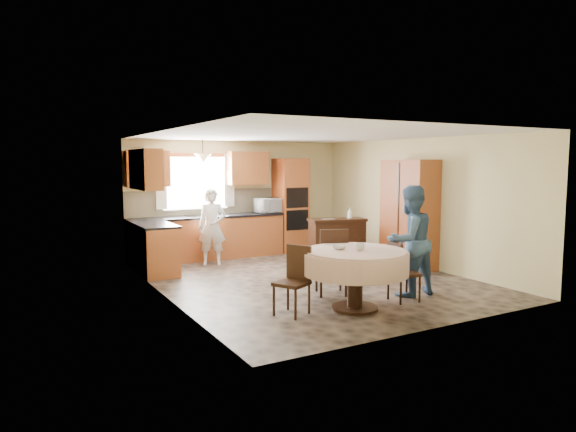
# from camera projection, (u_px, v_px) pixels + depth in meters

# --- Properties ---
(floor) EXTENTS (5.00, 6.00, 0.01)m
(floor) POSITION_uv_depth(u_px,v_px,m) (309.00, 280.00, 8.93)
(floor) COLOR brown
(floor) RESTS_ON ground
(ceiling) EXTENTS (5.00, 6.00, 0.01)m
(ceiling) POSITION_uv_depth(u_px,v_px,m) (310.00, 135.00, 8.67)
(ceiling) COLOR white
(ceiling) RESTS_ON wall_back
(wall_back) EXTENTS (5.00, 0.02, 2.50)m
(wall_back) POSITION_uv_depth(u_px,v_px,m) (239.00, 198.00, 11.41)
(wall_back) COLOR #CABC81
(wall_back) RESTS_ON floor
(wall_front) EXTENTS (5.00, 0.02, 2.50)m
(wall_front) POSITION_uv_depth(u_px,v_px,m) (439.00, 228.00, 6.20)
(wall_front) COLOR #CABC81
(wall_front) RESTS_ON floor
(wall_left) EXTENTS (0.02, 6.00, 2.50)m
(wall_left) POSITION_uv_depth(u_px,v_px,m) (165.00, 216.00, 7.59)
(wall_left) COLOR #CABC81
(wall_left) RESTS_ON floor
(wall_right) EXTENTS (0.02, 6.00, 2.50)m
(wall_right) POSITION_uv_depth(u_px,v_px,m) (418.00, 203.00, 10.02)
(wall_right) COLOR #CABC81
(wall_right) RESTS_ON floor
(window) EXTENTS (1.40, 0.03, 1.10)m
(window) POSITION_uv_depth(u_px,v_px,m) (196.00, 183.00, 10.87)
(window) COLOR white
(window) RESTS_ON wall_back
(curtain_left) EXTENTS (0.22, 0.02, 1.15)m
(curtain_left) POSITION_uv_depth(u_px,v_px,m) (161.00, 181.00, 10.46)
(curtain_left) COLOR white
(curtain_left) RESTS_ON wall_back
(curtain_right) EXTENTS (0.22, 0.02, 1.15)m
(curtain_right) POSITION_uv_depth(u_px,v_px,m) (229.00, 180.00, 11.18)
(curtain_right) COLOR white
(curtain_right) RESTS_ON wall_back
(base_cab_back) EXTENTS (3.30, 0.60, 0.88)m
(base_cab_back) POSITION_uv_depth(u_px,v_px,m) (208.00, 238.00, 10.82)
(base_cab_back) COLOR #AF5D2E
(base_cab_back) RESTS_ON floor
(counter_back) EXTENTS (3.30, 0.64, 0.04)m
(counter_back) POSITION_uv_depth(u_px,v_px,m) (207.00, 217.00, 10.77)
(counter_back) COLOR black
(counter_back) RESTS_ON base_cab_back
(base_cab_left) EXTENTS (0.60, 1.20, 0.88)m
(base_cab_left) POSITION_uv_depth(u_px,v_px,m) (155.00, 250.00, 9.38)
(base_cab_left) COLOR #AF5D2E
(base_cab_left) RESTS_ON floor
(counter_left) EXTENTS (0.64, 1.20, 0.04)m
(counter_left) POSITION_uv_depth(u_px,v_px,m) (155.00, 225.00, 9.33)
(counter_left) COLOR black
(counter_left) RESTS_ON base_cab_left
(backsplash) EXTENTS (3.30, 0.02, 0.55)m
(backsplash) POSITION_uv_depth(u_px,v_px,m) (203.00, 202.00, 10.99)
(backsplash) COLOR tan
(backsplash) RESTS_ON wall_back
(wall_cab_left) EXTENTS (0.85, 0.33, 0.72)m
(wall_cab_left) POSITION_uv_depth(u_px,v_px,m) (147.00, 169.00, 10.20)
(wall_cab_left) COLOR #BA612E
(wall_cab_left) RESTS_ON wall_back
(wall_cab_right) EXTENTS (0.90, 0.33, 0.72)m
(wall_cab_right) POSITION_uv_depth(u_px,v_px,m) (248.00, 168.00, 11.27)
(wall_cab_right) COLOR #BA612E
(wall_cab_right) RESTS_ON wall_back
(wall_cab_side) EXTENTS (0.33, 1.20, 0.72)m
(wall_cab_side) POSITION_uv_depth(u_px,v_px,m) (145.00, 169.00, 9.16)
(wall_cab_side) COLOR #BA612E
(wall_cab_side) RESTS_ON wall_left
(oven_tower) EXTENTS (0.66, 0.62, 2.12)m
(oven_tower) POSITION_uv_depth(u_px,v_px,m) (290.00, 205.00, 11.72)
(oven_tower) COLOR #AF5D2E
(oven_tower) RESTS_ON floor
(oven_upper) EXTENTS (0.56, 0.01, 0.45)m
(oven_upper) POSITION_uv_depth(u_px,v_px,m) (297.00, 198.00, 11.42)
(oven_upper) COLOR black
(oven_upper) RESTS_ON oven_tower
(oven_lower) EXTENTS (0.56, 0.01, 0.45)m
(oven_lower) POSITION_uv_depth(u_px,v_px,m) (297.00, 220.00, 11.47)
(oven_lower) COLOR black
(oven_lower) RESTS_ON oven_tower
(pendant) EXTENTS (0.36, 0.36, 0.18)m
(pendant) POSITION_uv_depth(u_px,v_px,m) (203.00, 158.00, 10.40)
(pendant) COLOR beige
(pendant) RESTS_ON ceiling
(sideboard) EXTENTS (1.23, 0.71, 0.83)m
(sideboard) POSITION_uv_depth(u_px,v_px,m) (337.00, 241.00, 10.59)
(sideboard) COLOR #331C0D
(sideboard) RESTS_ON floor
(space_heater) EXTENTS (0.40, 0.30, 0.51)m
(space_heater) POSITION_uv_depth(u_px,v_px,m) (406.00, 255.00, 9.95)
(space_heater) COLOR black
(space_heater) RESTS_ON floor
(cupboard) EXTENTS (0.55, 1.09, 2.08)m
(cupboard) POSITION_uv_depth(u_px,v_px,m) (409.00, 214.00, 9.85)
(cupboard) COLOR #AF5D2E
(cupboard) RESTS_ON floor
(dining_table) EXTENTS (1.46, 1.46, 0.83)m
(dining_table) POSITION_uv_depth(u_px,v_px,m) (355.00, 263.00, 7.07)
(dining_table) COLOR #331C0D
(dining_table) RESTS_ON floor
(chair_left) EXTENTS (0.54, 0.54, 0.92)m
(chair_left) POSITION_uv_depth(u_px,v_px,m) (295.00, 276.00, 6.90)
(chair_left) COLOR #331C0D
(chair_left) RESTS_ON floor
(chair_back) EXTENTS (0.59, 0.59, 1.04)m
(chair_back) POSITION_uv_depth(u_px,v_px,m) (332.00, 259.00, 7.82)
(chair_back) COLOR #331C0D
(chair_back) RESTS_ON floor
(chair_right) EXTENTS (0.42, 0.42, 0.88)m
(chair_right) POSITION_uv_depth(u_px,v_px,m) (400.00, 269.00, 7.50)
(chair_right) COLOR #331C0D
(chair_right) RESTS_ON floor
(framed_picture) EXTENTS (0.06, 0.58, 0.48)m
(framed_picture) POSITION_uv_depth(u_px,v_px,m) (390.00, 184.00, 10.67)
(framed_picture) COLOR gold
(framed_picture) RESTS_ON wall_right
(microwave) EXTENTS (0.63, 0.48, 0.32)m
(microwave) POSITION_uv_depth(u_px,v_px,m) (269.00, 205.00, 11.41)
(microwave) COLOR silver
(microwave) RESTS_ON counter_back
(person_sink) EXTENTS (0.65, 0.54, 1.51)m
(person_sink) POSITION_uv_depth(u_px,v_px,m) (212.00, 227.00, 10.20)
(person_sink) COLOR silver
(person_sink) RESTS_ON floor
(person_dining) EXTENTS (0.84, 0.66, 1.69)m
(person_dining) POSITION_uv_depth(u_px,v_px,m) (410.00, 241.00, 7.82)
(person_dining) COLOR #3A587E
(person_dining) RESTS_ON floor
(bowl_sideboard) EXTENTS (0.31, 0.31, 0.06)m
(bowl_sideboard) POSITION_uv_depth(u_px,v_px,m) (329.00, 220.00, 10.44)
(bowl_sideboard) COLOR #B2B2B2
(bowl_sideboard) RESTS_ON sideboard
(bottle_sideboard) EXTENTS (0.10, 0.10, 0.26)m
(bottle_sideboard) POSITION_uv_depth(u_px,v_px,m) (350.00, 214.00, 10.68)
(bottle_sideboard) COLOR silver
(bottle_sideboard) RESTS_ON sideboard
(cup_table) EXTENTS (0.16, 0.16, 0.10)m
(cup_table) POSITION_uv_depth(u_px,v_px,m) (360.00, 247.00, 7.02)
(cup_table) COLOR #B2B2B2
(cup_table) RESTS_ON dining_table
(bowl_table) EXTENTS (0.27, 0.27, 0.06)m
(bowl_table) POSITION_uv_depth(u_px,v_px,m) (339.00, 247.00, 7.12)
(bowl_table) COLOR #B2B2B2
(bowl_table) RESTS_ON dining_table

